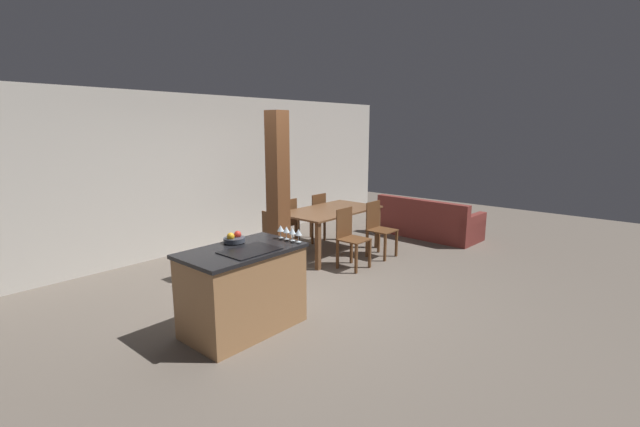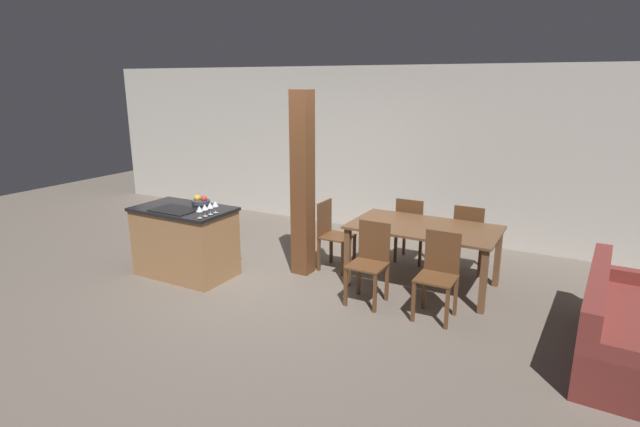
# 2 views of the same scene
# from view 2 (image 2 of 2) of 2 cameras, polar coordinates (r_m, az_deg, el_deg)

# --- Properties ---
(ground_plane) EXTENTS (16.00, 16.00, 0.00)m
(ground_plane) POSITION_cam_2_polar(r_m,az_deg,el_deg) (6.33, -5.70, -8.07)
(ground_plane) COLOR #665B51
(wall_back) EXTENTS (11.20, 0.08, 2.70)m
(wall_back) POSITION_cam_2_polar(r_m,az_deg,el_deg) (8.43, 5.24, 7.29)
(wall_back) COLOR beige
(wall_back) RESTS_ON ground_plane
(kitchen_island) EXTENTS (1.26, 0.76, 0.91)m
(kitchen_island) POSITION_cam_2_polar(r_m,az_deg,el_deg) (6.69, -15.13, -3.08)
(kitchen_island) COLOR #9E7047
(kitchen_island) RESTS_ON ground_plane
(fruit_bowl) EXTENTS (0.23, 0.23, 0.12)m
(fruit_bowl) POSITION_cam_2_polar(r_m,az_deg,el_deg) (6.66, -13.48, 1.40)
(fruit_bowl) COLOR #383D47
(fruit_bowl) RESTS_ON kitchen_island
(wine_glass_near) EXTENTS (0.08, 0.08, 0.15)m
(wine_glass_near) POSITION_cam_2_polar(r_m,az_deg,el_deg) (5.97, -13.63, 0.50)
(wine_glass_near) COLOR silver
(wine_glass_near) RESTS_ON kitchen_island
(wine_glass_middle) EXTENTS (0.08, 0.08, 0.15)m
(wine_glass_middle) POSITION_cam_2_polar(r_m,az_deg,el_deg) (6.03, -13.04, 0.69)
(wine_glass_middle) COLOR silver
(wine_glass_middle) RESTS_ON kitchen_island
(wine_glass_far) EXTENTS (0.08, 0.08, 0.15)m
(wine_glass_far) POSITION_cam_2_polar(r_m,az_deg,el_deg) (6.10, -12.46, 0.88)
(wine_glass_far) COLOR silver
(wine_glass_far) RESTS_ON kitchen_island
(wine_glass_end) EXTENTS (0.08, 0.08, 0.15)m
(wine_glass_end) POSITION_cam_2_polar(r_m,az_deg,el_deg) (6.17, -11.89, 1.07)
(wine_glass_end) COLOR silver
(wine_glass_end) RESTS_ON kitchen_island
(dining_table) EXTENTS (1.75, 0.99, 0.77)m
(dining_table) POSITION_cam_2_polar(r_m,az_deg,el_deg) (6.17, 11.77, -2.30)
(dining_table) COLOR brown
(dining_table) RESTS_ON ground_plane
(dining_chair_near_left) EXTENTS (0.40, 0.40, 0.92)m
(dining_chair_near_left) POSITION_cam_2_polar(r_m,az_deg,el_deg) (5.71, 5.70, -5.40)
(dining_chair_near_left) COLOR brown
(dining_chair_near_left) RESTS_ON ground_plane
(dining_chair_near_right) EXTENTS (0.40, 0.40, 0.92)m
(dining_chair_near_right) POSITION_cam_2_polar(r_m,az_deg,el_deg) (5.47, 13.36, -6.67)
(dining_chair_near_right) COLOR brown
(dining_chair_near_right) RESTS_ON ground_plane
(dining_chair_far_left) EXTENTS (0.40, 0.40, 0.92)m
(dining_chair_far_left) POSITION_cam_2_polar(r_m,az_deg,el_deg) (7.00, 10.37, -1.72)
(dining_chair_far_left) COLOR brown
(dining_chair_far_left) RESTS_ON ground_plane
(dining_chair_far_right) EXTENTS (0.40, 0.40, 0.92)m
(dining_chair_far_right) POSITION_cam_2_polar(r_m,az_deg,el_deg) (6.81, 16.68, -2.59)
(dining_chair_far_right) COLOR brown
(dining_chair_far_right) RESTS_ON ground_plane
(dining_chair_head_end) EXTENTS (0.40, 0.40, 0.92)m
(dining_chair_head_end) POSITION_cam_2_polar(r_m,az_deg,el_deg) (6.67, 1.39, -2.29)
(dining_chair_head_end) COLOR brown
(dining_chair_head_end) RESTS_ON ground_plane
(couch) EXTENTS (0.94, 1.98, 0.78)m
(couch) POSITION_cam_2_polar(r_m,az_deg,el_deg) (5.42, 31.87, -11.45)
(couch) COLOR maroon
(couch) RESTS_ON ground_plane
(timber_post) EXTENTS (0.24, 0.24, 2.37)m
(timber_post) POSITION_cam_2_polar(r_m,az_deg,el_deg) (6.36, -2.00, 3.29)
(timber_post) COLOR brown
(timber_post) RESTS_ON ground_plane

